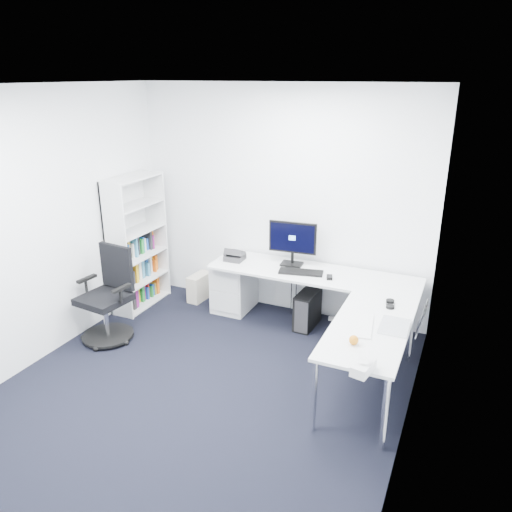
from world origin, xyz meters
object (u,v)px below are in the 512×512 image
at_px(l_desk, 303,312).
at_px(task_chair, 104,296).
at_px(bookshelf, 137,243).
at_px(monitor, 292,243).
at_px(laptop, 396,314).

relative_size(l_desk, task_chair, 2.27).
height_order(bookshelf, monitor, bookshelf).
xyz_separation_m(bookshelf, task_chair, (0.20, -0.91, -0.30)).
distance_m(bookshelf, monitor, 1.92).
distance_m(bookshelf, task_chair, 0.98).
distance_m(bookshelf, laptop, 3.29).
height_order(task_chair, monitor, monitor).
bearing_deg(l_desk, bookshelf, 178.68).
bearing_deg(bookshelf, task_chair, -77.62).
bearing_deg(task_chair, bookshelf, 108.83).
xyz_separation_m(l_desk, monitor, (-0.30, 0.44, 0.61)).
bearing_deg(monitor, l_desk, -60.89).
bearing_deg(task_chair, monitor, 44.24).
bearing_deg(bookshelf, monitor, 11.84).
xyz_separation_m(bookshelf, monitor, (1.88, 0.39, 0.13)).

